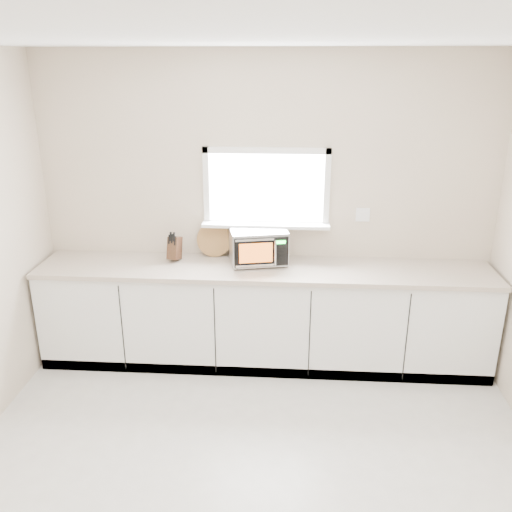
{
  "coord_description": "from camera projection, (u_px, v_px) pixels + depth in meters",
  "views": [
    {
      "loc": [
        0.22,
        -2.64,
        2.62
      ],
      "look_at": [
        -0.06,
        1.55,
        1.07
      ],
      "focal_mm": 38.0,
      "sensor_mm": 36.0,
      "label": 1
    }
  ],
  "objects": [
    {
      "name": "cabinets",
      "position": [
        264.0,
        317.0,
        4.84
      ],
      "size": [
        3.92,
        0.6,
        0.88
      ],
      "primitive_type": "cube",
      "color": "white",
      "rests_on": "ground"
    },
    {
      "name": "cutting_board",
      "position": [
        214.0,
        240.0,
        4.87
      ],
      "size": [
        0.31,
        0.07,
        0.31
      ],
      "primitive_type": "cylinder",
      "rotation": [
        1.4,
        0.0,
        0.0
      ],
      "color": "olive",
      "rests_on": "countertop"
    },
    {
      "name": "microwave",
      "position": [
        258.0,
        245.0,
        4.71
      ],
      "size": [
        0.55,
        0.47,
        0.31
      ],
      "rotation": [
        0.0,
        0.0,
        0.22
      ],
      "color": "black",
      "rests_on": "countertop"
    },
    {
      "name": "knife_block",
      "position": [
        175.0,
        248.0,
        4.78
      ],
      "size": [
        0.12,
        0.2,
        0.28
      ],
      "rotation": [
        0.0,
        0.0,
        -0.16
      ],
      "color": "#462919",
      "rests_on": "countertop"
    },
    {
      "name": "back_wall",
      "position": [
        266.0,
        208.0,
        4.79
      ],
      "size": [
        4.0,
        0.17,
        2.7
      ],
      "color": "beige",
      "rests_on": "ground"
    },
    {
      "name": "ground",
      "position": [
        249.0,
        501.0,
        3.4
      ],
      "size": [
        4.0,
        4.0,
        0.0
      ],
      "primitive_type": "plane",
      "color": "beige",
      "rests_on": "ground"
    },
    {
      "name": "countertop",
      "position": [
        264.0,
        269.0,
        4.67
      ],
      "size": [
        3.92,
        0.64,
        0.04
      ],
      "primitive_type": "cube",
      "color": "#BBAB9A",
      "rests_on": "cabinets"
    },
    {
      "name": "coffee_grinder",
      "position": [
        280.0,
        253.0,
        4.7
      ],
      "size": [
        0.12,
        0.12,
        0.2
      ],
      "rotation": [
        0.0,
        0.0,
        -0.07
      ],
      "color": "#B2B5BA",
      "rests_on": "countertop"
    }
  ]
}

